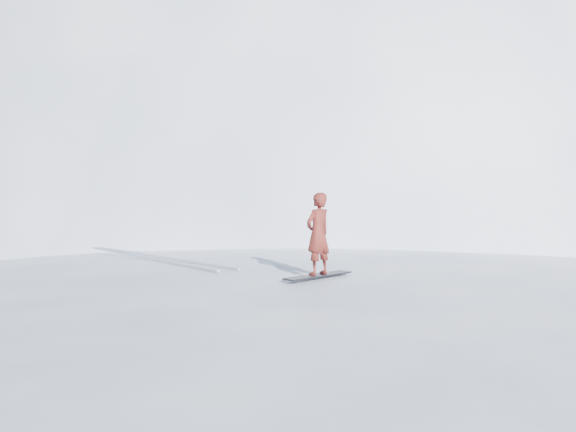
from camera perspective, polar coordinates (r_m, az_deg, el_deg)
name	(u,v)px	position (r m, az deg, el deg)	size (l,w,h in m)	color
ground	(317,405)	(12.55, 2.58, -16.45)	(400.00, 400.00, 0.00)	white
near_ridge	(273,360)	(15.43, -1.32, -12.70)	(36.00, 28.00, 4.80)	white
summit_peak	(341,241)	(46.07, 4.75, -2.21)	(60.00, 56.00, 56.00)	white
peak_shoulder	(239,261)	(34.31, -4.41, -4.00)	(28.00, 24.00, 18.00)	white
wind_bumps	(234,382)	(13.93, -4.78, -14.46)	(16.00, 14.40, 1.00)	white
snowboard	(318,275)	(12.23, 2.68, -5.29)	(1.60, 0.30, 0.03)	black
snowboarder	(318,234)	(12.14, 2.69, -1.59)	(0.57, 0.37, 1.56)	maroon
board_tracks	(153,257)	(15.55, -11.90, -3.55)	(1.13, 5.98, 0.04)	silver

